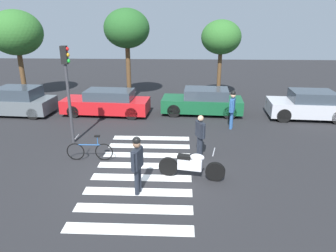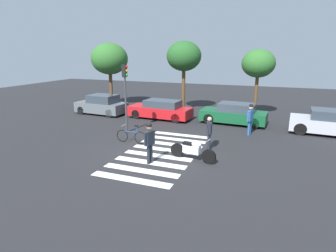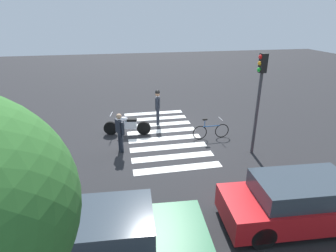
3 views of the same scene
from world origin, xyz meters
name	(u,v)px [view 3 (image 3 of 3)]	position (x,y,z in m)	size (l,w,h in m)	color
ground_plane	(163,135)	(0.00, 0.00, 0.00)	(60.00, 60.00, 0.00)	#232326
police_motorcycle	(127,125)	(1.66, -0.38, 0.46)	(2.21, 0.73, 1.04)	black
leaning_bicycle	(211,131)	(-2.08, 0.84, 0.37)	(1.75, 0.46, 1.00)	black
officer_on_foot	(158,104)	(0.02, -1.40, 1.08)	(0.32, 0.67, 1.85)	#1E232D
officer_by_motorcycle	(120,130)	(2.03, 1.31, 0.95)	(0.36, 0.63, 1.67)	#1E232D
pedestrian_bystander	(64,174)	(3.72, 4.60, 1.09)	(0.34, 0.67, 1.86)	#2D5999
crosswalk_stripes	(163,135)	(0.00, 0.00, 0.00)	(3.36, 6.75, 0.01)	silver
car_red_convertible	(306,201)	(-2.74, 6.57, 0.66)	(4.75, 1.97, 1.38)	black
car_green_compact	(109,240)	(2.49, 6.94, 0.68)	(4.44, 2.04, 1.42)	black
traffic_light_pole	(259,89)	(-3.28, 2.52, 2.73)	(0.33, 0.25, 4.04)	#38383D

